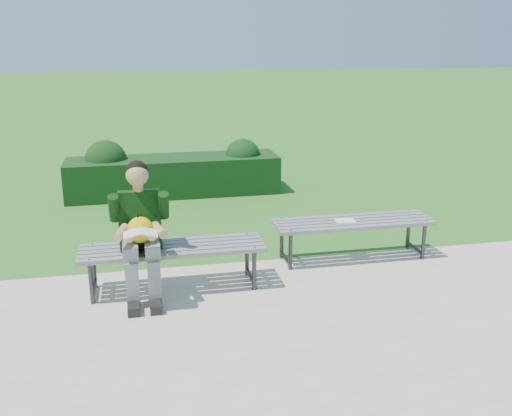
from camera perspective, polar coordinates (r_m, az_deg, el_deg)
ground at (r=6.41m, az=-2.75°, el=-5.68°), size 80.00×80.00×0.00m
walkway at (r=4.86m, az=0.62°, el=-13.26°), size 30.00×3.50×0.02m
hedge at (r=9.32m, az=-8.47°, el=3.58°), size 3.38×0.88×0.90m
bench_left at (r=5.69m, az=-8.31°, el=-4.31°), size 1.80×0.50×0.46m
bench_right at (r=6.51m, az=9.70°, el=-1.67°), size 1.80×0.50×0.46m
seated_boy at (r=5.49m, az=-11.50°, el=-1.93°), size 0.56×0.76×1.31m
paper_sheet at (r=6.45m, az=8.89°, el=-1.25°), size 0.23×0.18×0.01m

